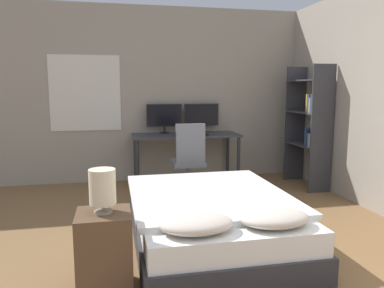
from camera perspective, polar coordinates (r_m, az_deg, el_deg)
wall_back at (r=6.03m, az=-1.44°, el=7.52°), size 12.00×0.08×2.70m
bed at (r=3.58m, az=2.95°, el=-11.38°), size 1.46×1.96×0.55m
nightstand at (r=2.84m, az=-13.15°, el=-15.79°), size 0.38×0.37×0.59m
bedside_lamp at (r=2.68m, az=-13.49°, el=-6.44°), size 0.18×0.18×0.31m
desk at (r=5.69m, az=-0.95°, el=0.63°), size 1.61×0.64×0.76m
monitor_left at (r=5.82m, az=-4.24°, el=4.22°), size 0.55×0.16×0.45m
monitor_right at (r=5.93m, az=1.46°, el=4.32°), size 0.55×0.16×0.45m
keyboard at (r=5.47m, az=-0.52°, el=1.33°), size 0.37×0.13×0.02m
computer_mouse at (r=5.53m, az=2.27°, el=1.50°), size 0.07×0.05×0.04m
office_chair at (r=4.99m, az=-0.54°, el=-3.73°), size 0.52×0.52×1.01m
bookshelf at (r=5.69m, az=17.67°, el=3.35°), size 0.34×0.80×1.78m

